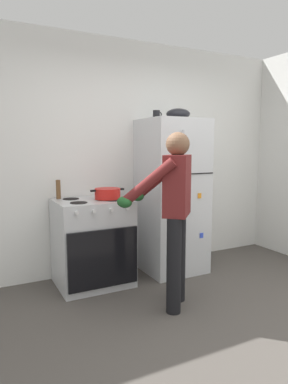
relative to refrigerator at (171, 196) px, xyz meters
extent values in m
plane|color=#4C4742|center=(-0.45, -1.57, -0.89)|extent=(8.00, 8.00, 0.00)
cube|color=white|center=(-0.45, 0.38, 0.46)|extent=(6.00, 0.10, 2.70)
cube|color=silver|center=(0.00, 0.00, 0.00)|extent=(0.68, 0.68, 1.79)
cube|color=black|center=(0.00, -0.34, 0.29)|extent=(0.67, 0.01, 0.01)
cylinder|color=#B7B7BC|center=(-0.08, -0.36, -0.30)|extent=(0.02, 0.02, 0.65)
cylinder|color=#B7B7BC|center=(-0.08, -0.36, 0.59)|extent=(0.02, 0.02, 0.33)
cube|color=green|center=(-0.01, -0.35, -0.13)|extent=(0.04, 0.01, 0.06)
cube|color=yellow|center=(-0.16, -0.35, -0.47)|extent=(0.04, 0.01, 0.06)
cube|color=orange|center=(0.15, -0.35, 0.04)|extent=(0.04, 0.01, 0.06)
cube|color=blue|center=(0.19, -0.35, -0.42)|extent=(0.04, 0.01, 0.06)
cube|color=silver|center=(-0.98, 0.00, -0.43)|extent=(0.76, 0.64, 0.92)
cube|color=black|center=(-0.98, -0.32, -0.51)|extent=(0.53, 0.01, 0.33)
cylinder|color=black|center=(-1.16, -0.14, 0.03)|extent=(0.17, 0.17, 0.01)
cylinder|color=black|center=(-0.80, -0.14, 0.03)|extent=(0.17, 0.17, 0.01)
cylinder|color=black|center=(-1.16, 0.14, 0.03)|extent=(0.17, 0.17, 0.01)
cylinder|color=black|center=(-0.80, 0.14, 0.03)|extent=(0.17, 0.17, 0.01)
cylinder|color=silver|center=(-1.24, -0.33, -0.03)|extent=(0.04, 0.03, 0.04)
cylinder|color=silver|center=(-1.07, -0.33, -0.03)|extent=(0.04, 0.03, 0.04)
cylinder|color=silver|center=(-0.89, -0.33, -0.03)|extent=(0.04, 0.03, 0.04)
cylinder|color=silver|center=(-0.72, -0.33, -0.03)|extent=(0.04, 0.03, 0.04)
cube|color=black|center=(-0.98, -0.33, -0.52)|extent=(0.72, 0.03, 0.59)
cylinder|color=black|center=(-0.56, -0.96, -0.46)|extent=(0.13, 0.13, 0.86)
cylinder|color=black|center=(-0.38, -0.77, -0.46)|extent=(0.13, 0.13, 0.86)
cube|color=maroon|center=(-0.47, -0.86, 0.24)|extent=(0.39, 0.40, 0.54)
sphere|color=brown|center=(-0.47, -0.86, 0.60)|extent=(0.21, 0.21, 0.21)
sphere|color=#262626|center=(-0.47, -0.86, 0.56)|extent=(0.15, 0.15, 0.15)
cylinder|color=maroon|center=(-0.76, -0.87, 0.28)|extent=(0.42, 0.39, 0.43)
cylinder|color=maroon|center=(-0.50, -0.57, 0.28)|extent=(0.42, 0.39, 0.43)
ellipsoid|color=#1E5123|center=(-0.92, -0.72, 0.10)|extent=(0.12, 0.18, 0.10)
ellipsoid|color=#1E5123|center=(-0.66, -0.42, 0.10)|extent=(0.12, 0.18, 0.10)
cylinder|color=red|center=(-0.82, -0.05, 0.09)|extent=(0.27, 0.27, 0.11)
cube|color=black|center=(-0.98, -0.05, 0.13)|extent=(0.05, 0.03, 0.02)
cube|color=black|center=(-0.66, -0.05, 0.13)|extent=(0.05, 0.03, 0.02)
cylinder|color=black|center=(-0.18, 0.05, 0.94)|extent=(0.08, 0.08, 0.10)
torus|color=black|center=(-0.14, 0.05, 0.95)|extent=(0.06, 0.01, 0.06)
cylinder|color=brown|center=(-1.28, 0.20, 0.13)|extent=(0.05, 0.05, 0.20)
ellipsoid|color=black|center=(0.08, 0.00, 0.95)|extent=(0.28, 0.28, 0.12)
camera|label=1|loc=(-2.12, -3.44, 0.58)|focal=32.30mm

